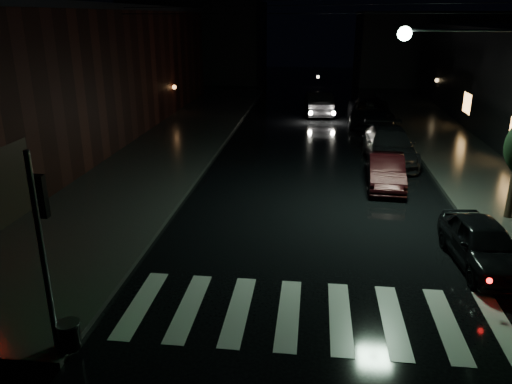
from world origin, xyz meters
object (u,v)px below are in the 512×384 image
(parked_car_d, at_px, (370,113))
(oncoming_car, at_px, (318,103))
(parked_car_a, at_px, (483,243))
(parked_car_c, at_px, (389,145))
(parked_car_b, at_px, (386,171))

(parked_car_d, bearing_deg, oncoming_car, 137.40)
(parked_car_a, bearing_deg, parked_car_c, 91.82)
(parked_car_c, bearing_deg, parked_car_a, -84.03)
(parked_car_b, distance_m, oncoming_car, 15.64)
(parked_car_a, height_order, parked_car_d, parked_car_d)
(parked_car_a, bearing_deg, parked_car_b, 100.36)
(parked_car_a, xyz_separation_m, parked_car_b, (-1.80, 6.70, -0.01))
(parked_car_a, xyz_separation_m, parked_car_c, (-1.19, 10.48, 0.13))
(parked_car_d, height_order, oncoming_car, oncoming_car)
(parked_car_c, bearing_deg, parked_car_b, -99.61)
(parked_car_b, height_order, parked_car_c, parked_car_c)
(parked_car_c, height_order, oncoming_car, oncoming_car)
(parked_car_b, distance_m, parked_car_d, 12.20)
(oncoming_car, bearing_deg, parked_car_c, 101.05)
(parked_car_c, bearing_deg, parked_car_d, 90.11)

